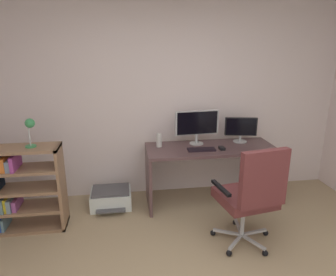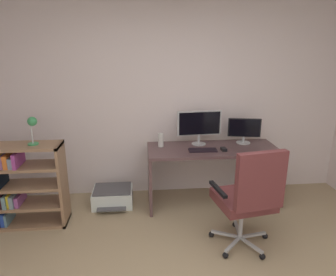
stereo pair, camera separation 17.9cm
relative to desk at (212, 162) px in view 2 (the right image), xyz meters
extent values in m
cube|color=silver|center=(-0.51, 0.46, 0.80)|extent=(4.76, 0.10, 2.73)
cube|color=brown|center=(0.00, 0.00, 0.17)|extent=(1.62, 0.63, 0.04)
cube|color=brown|center=(-0.79, 0.00, -0.20)|extent=(0.04, 0.61, 0.72)
cube|color=brown|center=(0.79, 0.00, -0.20)|extent=(0.04, 0.61, 0.72)
cylinder|color=#B2B5B7|center=(-0.15, 0.16, 0.20)|extent=(0.18, 0.18, 0.01)
cylinder|color=#B2B5B7|center=(-0.15, 0.16, 0.27)|extent=(0.03, 0.03, 0.13)
cube|color=#B7BABC|center=(-0.15, 0.16, 0.47)|extent=(0.57, 0.08, 0.31)
cube|color=black|center=(-0.15, 0.13, 0.47)|extent=(0.53, 0.05, 0.29)
cylinder|color=#B2B5B7|center=(0.44, 0.16, 0.20)|extent=(0.18, 0.18, 0.01)
cylinder|color=#B2B5B7|center=(0.44, 0.16, 0.25)|extent=(0.03, 0.03, 0.09)
cube|color=black|center=(0.44, 0.16, 0.40)|extent=(0.41, 0.12, 0.24)
cube|color=black|center=(0.44, 0.14, 0.40)|extent=(0.38, 0.08, 0.22)
cube|color=black|center=(-0.15, -0.11, 0.20)|extent=(0.35, 0.14, 0.02)
cube|color=black|center=(0.11, -0.12, 0.21)|extent=(0.06, 0.10, 0.03)
cylinder|color=silver|center=(-0.65, 0.11, 0.28)|extent=(0.07, 0.07, 0.17)
cube|color=#B7BABC|center=(0.25, -0.87, -0.49)|extent=(0.30, 0.08, 0.02)
sphere|color=black|center=(0.40, -0.84, -0.53)|extent=(0.06, 0.06, 0.06)
cube|color=#B7BABC|center=(0.12, -0.74, -0.49)|extent=(0.08, 0.30, 0.02)
sphere|color=black|center=(0.15, -0.59, -0.53)|extent=(0.06, 0.06, 0.06)
cube|color=#B7BABC|center=(-0.03, -0.82, -0.49)|extent=(0.28, 0.16, 0.02)
sphere|color=black|center=(-0.17, -0.76, -0.53)|extent=(0.06, 0.06, 0.06)
cube|color=#B7BABC|center=(0.00, -1.00, -0.49)|extent=(0.23, 0.24, 0.02)
sphere|color=black|center=(-0.11, -1.11, -0.53)|extent=(0.06, 0.06, 0.06)
cube|color=#B7BABC|center=(0.17, -1.02, -0.49)|extent=(0.17, 0.28, 0.02)
sphere|color=black|center=(0.24, -1.16, -0.53)|extent=(0.06, 0.06, 0.06)
cylinder|color=#B7BABC|center=(0.10, -0.89, -0.30)|extent=(0.04, 0.04, 0.38)
cube|color=brown|center=(0.10, -0.89, -0.06)|extent=(0.59, 0.57, 0.10)
cube|color=brown|center=(0.15, -1.16, 0.26)|extent=(0.48, 0.15, 0.55)
cube|color=black|center=(-0.17, -0.94, 0.09)|extent=(0.10, 0.35, 0.03)
cube|color=black|center=(0.37, -0.84, 0.09)|extent=(0.10, 0.35, 0.03)
cube|color=#906B4E|center=(-1.78, -0.30, -0.09)|extent=(0.03, 0.33, 0.96)
cube|color=#906B4E|center=(-2.19, -0.30, 0.38)|extent=(0.85, 0.33, 0.03)
cube|color=#906B4E|center=(-2.19, -0.30, -0.55)|extent=(0.85, 0.33, 0.03)
cube|color=#906B4E|center=(-2.19, -0.30, -0.32)|extent=(0.79, 0.33, 0.03)
cube|color=#906B4E|center=(-2.19, -0.30, -0.09)|extent=(0.79, 0.33, 0.03)
cube|color=#906B4E|center=(-2.19, -0.30, 0.14)|extent=(0.79, 0.33, 0.03)
cube|color=black|center=(-2.50, -0.30, -0.45)|extent=(0.05, 0.27, 0.17)
cube|color=#2344AE|center=(-2.46, -0.29, -0.45)|extent=(0.04, 0.27, 0.15)
cube|color=slate|center=(-2.42, -0.30, -0.46)|extent=(0.03, 0.26, 0.14)
cube|color=silver|center=(-2.47, -0.30, -0.22)|extent=(0.04, 0.26, 0.16)
cube|color=black|center=(-2.43, -0.30, -0.22)|extent=(0.03, 0.27, 0.17)
cube|color=slate|center=(-2.39, -0.31, -0.23)|extent=(0.04, 0.29, 0.15)
cube|color=yellow|center=(-2.36, -0.30, -0.23)|extent=(0.03, 0.27, 0.15)
cube|color=slate|center=(-2.32, -0.30, -0.23)|extent=(0.04, 0.29, 0.14)
cube|color=#944C8E|center=(-2.27, -0.29, -0.24)|extent=(0.04, 0.27, 0.12)
cube|color=black|center=(-2.43, -0.30, 0.02)|extent=(0.04, 0.25, 0.17)
cube|color=#8E6954|center=(-2.40, -0.29, 0.22)|extent=(0.04, 0.28, 0.11)
cube|color=#875480|center=(-2.36, -0.30, 0.23)|extent=(0.03, 0.27, 0.14)
cube|color=orange|center=(-2.32, -0.31, 0.23)|extent=(0.05, 0.25, 0.15)
cube|color=gray|center=(-2.27, -0.30, 0.22)|extent=(0.05, 0.28, 0.12)
cube|color=#9F3F90|center=(-2.22, -0.31, 0.24)|extent=(0.04, 0.29, 0.16)
cylinder|color=#378E51|center=(-2.05, -0.30, 0.40)|extent=(0.11, 0.11, 0.02)
cylinder|color=silver|center=(-2.05, -0.30, 0.51)|extent=(0.01, 0.01, 0.21)
sphere|color=#378E51|center=(-2.03, -0.30, 0.65)|extent=(0.10, 0.10, 0.10)
cube|color=silver|center=(-1.28, 0.06, -0.46)|extent=(0.50, 0.38, 0.21)
cube|color=#4C4C51|center=(-1.28, 0.06, -0.35)|extent=(0.46, 0.35, 0.02)
cube|color=#4C4C51|center=(-1.28, -0.17, -0.50)|extent=(0.35, 0.10, 0.01)
camera|label=1|loc=(-1.07, -3.50, 1.40)|focal=32.35mm
camera|label=2|loc=(-0.89, -3.52, 1.40)|focal=32.35mm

